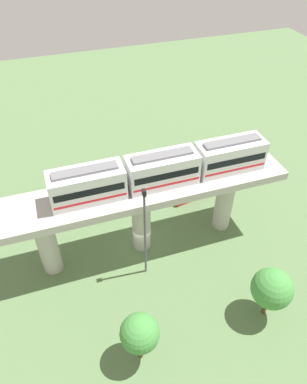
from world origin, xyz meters
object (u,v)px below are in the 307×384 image
(signal_post, at_px, (145,231))
(tree_near_viaduct, at_px, (140,333))
(parked_car_white, at_px, (138,177))
(parked_car_blue, at_px, (46,213))
(tree_mid_lot, at_px, (272,289))
(parked_car_red, at_px, (189,193))
(train, at_px, (162,170))

(signal_post, bearing_deg, tree_near_viaduct, -20.51)
(parked_car_white, xyz_separation_m, parked_car_blue, (2.87, -12.05, 0.00))
(parked_car_white, height_order, tree_mid_lot, tree_mid_lot)
(parked_car_red, xyz_separation_m, tree_near_viaduct, (16.95, -11.41, 3.08))
(parked_car_white, relative_size, parked_car_blue, 1.01)
(parked_car_white, distance_m, tree_near_viaduct, 23.01)
(parked_car_blue, distance_m, signal_post, 14.93)
(train, distance_m, signal_post, 5.81)
(tree_mid_lot, bearing_deg, parked_car_blue, -137.20)
(train, bearing_deg, parked_car_blue, -123.47)
(train, height_order, tree_near_viaduct, train)
(tree_mid_lot, bearing_deg, signal_post, -131.81)
(tree_mid_lot, distance_m, signal_post, 11.91)
(parked_car_blue, bearing_deg, tree_mid_lot, 52.53)
(tree_mid_lot, bearing_deg, tree_near_viaduct, -88.87)
(parked_car_red, bearing_deg, signal_post, -54.25)
(parked_car_white, relative_size, parked_car_red, 1.00)
(tree_near_viaduct, bearing_deg, parked_car_white, 163.75)
(parked_car_white, bearing_deg, parked_car_red, 57.37)
(parked_car_red, bearing_deg, parked_car_blue, -107.86)
(parked_car_white, bearing_deg, tree_near_viaduct, -4.40)
(parked_car_white, distance_m, parked_car_red, 7.05)
(train, height_order, parked_car_blue, train)
(parked_car_blue, height_order, parked_car_red, same)
(parked_car_blue, xyz_separation_m, signal_post, (10.99, 8.67, 5.17))
(parked_car_red, bearing_deg, tree_mid_lot, -9.83)
(parked_car_red, relative_size, tree_mid_lot, 0.80)
(tree_near_viaduct, relative_size, tree_mid_lot, 0.97)
(tree_near_viaduct, height_order, signal_post, signal_post)
(tree_mid_lot, bearing_deg, parked_car_white, -166.12)
(parked_car_white, bearing_deg, parked_car_blue, -64.77)
(parked_car_red, height_order, signal_post, signal_post)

